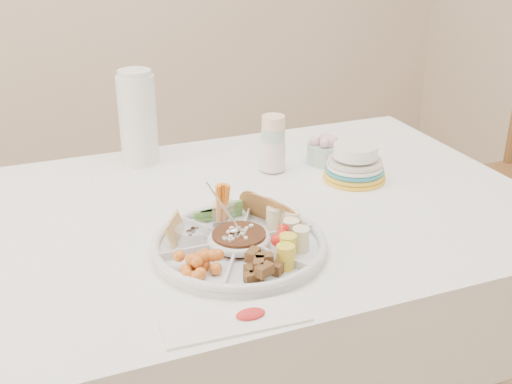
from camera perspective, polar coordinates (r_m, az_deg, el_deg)
name	(u,v)px	position (r m, az deg, el deg)	size (l,w,h in m)	color
dining_table	(243,330)	(1.82, -1.16, -12.20)	(1.52, 1.02, 0.76)	white
chair	(504,178)	(2.50, 21.15, 1.20)	(0.46, 0.46, 1.09)	brown
party_tray	(239,242)	(1.41, -1.52, -4.50)	(0.38, 0.38, 0.04)	silver
bean_dip	(239,239)	(1.41, -1.52, -4.24)	(0.12, 0.12, 0.04)	#542B1F
tortillas	(274,213)	(1.49, 1.64, -1.87)	(0.11, 0.11, 0.07)	#A27F3C
carrot_cucumber	(219,202)	(1.50, -3.30, -0.88)	(0.10, 0.10, 0.10)	orange
pita_raisins	(181,230)	(1.42, -6.71, -3.37)	(0.10, 0.10, 0.06)	tan
cherries	(199,261)	(1.32, -5.12, -6.13)	(0.11, 0.11, 0.05)	gold
granola_chunks	(262,266)	(1.30, 0.52, -6.56)	(0.10, 0.10, 0.04)	brown
banana_tomato	(299,232)	(1.38, 3.81, -3.53)	(0.12, 0.12, 0.10)	#FFFE77
cup_stack	(273,139)	(1.80, 1.53, 4.74)	(0.07, 0.07, 0.19)	silver
thermos	(138,116)	(1.88, -10.47, 6.62)	(0.11, 0.11, 0.28)	white
flower_bowl	(327,148)	(1.90, 6.29, 3.89)	(0.12, 0.12, 0.09)	#9DBDAE
napkin_stack	(339,156)	(1.90, 7.39, 3.21)	(0.13, 0.12, 0.04)	#BA8D8E
plate_stack	(355,161)	(1.78, 8.80, 2.77)	(0.17, 0.17, 0.11)	#F4C453
placemat	(235,320)	(1.20, -1.85, -11.33)	(0.27, 0.09, 0.01)	white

